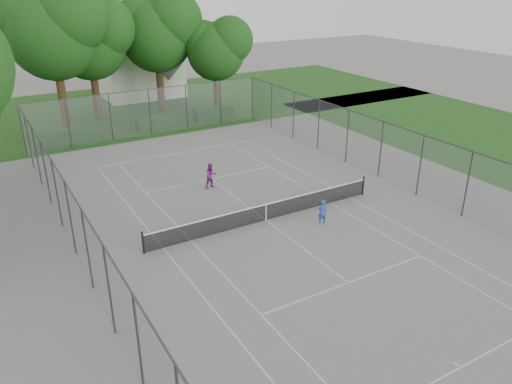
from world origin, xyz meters
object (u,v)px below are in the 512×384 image
tennis_net (266,211)px  woman_player (211,176)px  girl_player (322,212)px  house (140,59)px

tennis_net → woman_player: woman_player is taller
tennis_net → girl_player: girl_player is taller
tennis_net → house: (3.68, 30.02, 3.19)m
girl_player → woman_player: woman_player is taller
girl_player → tennis_net: bearing=-20.5°
tennis_net → woman_player: 5.22m
tennis_net → house: house is taller
tennis_net → girl_player: 2.81m
house → girl_player: 31.85m
house → girl_player: bearing=-92.6°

